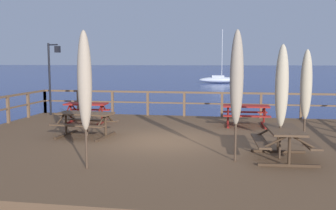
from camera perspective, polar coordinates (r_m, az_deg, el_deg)
The scene contains 15 objects.
ground_plane at distance 11.60m, azimuth -0.65°, elevation -9.02°, with size 600.00×600.00×0.00m, color navy.
wooden_deck at distance 11.50m, azimuth -0.65°, elevation -7.25°, with size 13.38×10.65×0.74m, color brown.
railing_waterside_far at distance 16.37m, azimuth 2.50°, elevation 0.84°, with size 13.18×0.10×1.09m.
picnic_table_back_right at distance 14.29m, azimuth 11.78°, elevation -0.90°, with size 1.71×1.44×0.78m.
picnic_table_mid_centre at distance 9.64m, azimuth 17.19°, elevation -4.67°, with size 1.49×1.79×0.78m.
picnic_table_back_left at distance 12.29m, azimuth -12.47°, elevation -2.12°, with size 1.87×1.55×0.78m.
picnic_table_mid_left at distance 15.04m, azimuth -12.33°, elevation -0.55°, with size 1.72×1.53×0.78m.
patio_umbrella_tall_mid_right at distance 11.14m, azimuth 20.28°, elevation 2.86°, with size 0.32×0.32×2.73m.
patio_umbrella_short_mid at distance 9.52m, azimuth 16.93°, elevation 2.71°, with size 0.32×0.32×2.81m.
patio_umbrella_tall_back_left at distance 12.20m, azimuth -12.39°, elevation 4.31°, with size 0.32×0.32×3.03m.
patio_umbrella_tall_front at distance 15.02m, azimuth -12.49°, elevation 4.64°, with size 0.32×0.32×3.00m.
patio_umbrella_short_back at distance 8.43m, azimuth -12.57°, elevation 3.49°, with size 0.32×0.32×3.07m.
patio_umbrella_short_front at distance 9.01m, azimuth 10.41°, elevation 4.01°, with size 0.32×0.32×3.14m.
lamp_post_hooked at distance 17.38m, azimuth -17.19°, elevation 5.42°, with size 0.66×0.34×3.20m.
sailboat_distant at distance 55.12m, azimuth 7.84°, elevation 3.86°, with size 6.20×2.68×7.72m.
Camera 1 is at (1.95, -11.00, 3.13)m, focal length 40.05 mm.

